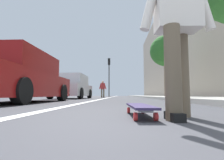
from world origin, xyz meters
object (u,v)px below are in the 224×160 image
(skateboard, at_px, (140,107))
(skater_person, at_px, (177,19))
(traffic_light, at_px, (109,70))
(pedestrian_distant, at_px, (103,88))
(parked_car_mid, at_px, (72,87))
(street_tree_mid, at_px, (165,51))
(parked_car_near, at_px, (18,79))

(skateboard, height_order, skater_person, skater_person)
(traffic_light, bearing_deg, pedestrian_distant, 177.89)
(parked_car_mid, height_order, street_tree_mid, street_tree_mid)
(skateboard, distance_m, parked_car_near, 4.61)
(parked_car_near, bearing_deg, skateboard, -134.80)
(skateboard, bearing_deg, skater_person, -113.37)
(street_tree_mid, bearing_deg, parked_car_mid, 96.84)
(street_tree_mid, bearing_deg, pedestrian_distant, 49.65)
(skateboard, height_order, pedestrian_distant, pedestrian_distant)
(skateboard, xyz_separation_m, pedestrian_distant, (13.67, 1.82, 0.75))
(street_tree_mid, relative_size, pedestrian_distant, 2.82)
(skater_person, relative_size, street_tree_mid, 0.39)
(skater_person, xyz_separation_m, street_tree_mid, (9.91, -2.43, 2.18))
(skateboard, relative_size, pedestrian_distant, 0.57)
(parked_car_mid, xyz_separation_m, traffic_light, (9.95, -1.65, 2.49))
(parked_car_near, height_order, pedestrian_distant, pedestrian_distant)
(skateboard, bearing_deg, pedestrian_distant, 7.60)
(street_tree_mid, bearing_deg, skater_person, 166.23)
(skater_person, bearing_deg, skateboard, 66.63)
(skater_person, relative_size, parked_car_near, 0.38)
(pedestrian_distant, bearing_deg, parked_car_mid, 162.55)
(parked_car_near, xyz_separation_m, street_tree_mid, (6.54, -6.02, 2.42))
(skateboard, bearing_deg, parked_car_mid, 19.96)
(skateboard, distance_m, skater_person, 0.92)
(parked_car_mid, bearing_deg, pedestrian_distant, -17.45)
(traffic_light, xyz_separation_m, pedestrian_distant, (-5.32, 0.20, -2.34))
(parked_car_near, height_order, parked_car_mid, parked_car_mid)
(traffic_light, bearing_deg, skater_person, -174.11)
(street_tree_mid, height_order, pedestrian_distant, street_tree_mid)
(traffic_light, xyz_separation_m, street_tree_mid, (-9.22, -4.40, -0.07))
(skater_person, distance_m, traffic_light, 19.37)
(skater_person, distance_m, parked_car_near, 4.93)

